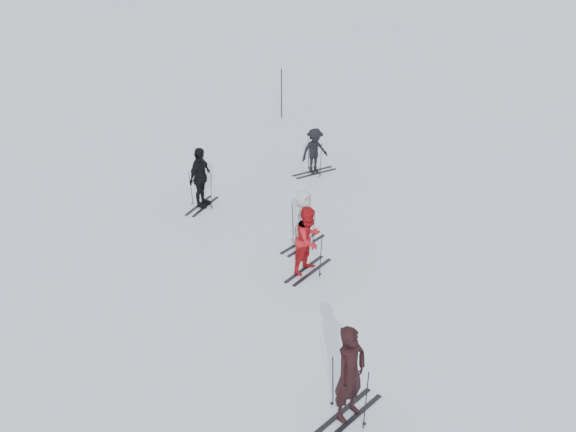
% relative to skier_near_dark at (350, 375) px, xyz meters
% --- Properties ---
extents(ground, '(120.00, 120.00, 0.00)m').
position_rel_skier_near_dark_xyz_m(ground, '(-3.42, 4.12, -0.95)').
color(ground, silver).
rests_on(ground, ground).
extents(skier_near_dark, '(0.66, 0.80, 1.89)m').
position_rel_skier_near_dark_xyz_m(skier_near_dark, '(0.00, 0.00, 0.00)').
color(skier_near_dark, black).
rests_on(skier_near_dark, ground).
extents(skier_red, '(0.84, 0.97, 1.74)m').
position_rel_skier_near_dark_xyz_m(skier_red, '(-2.52, 4.34, -0.07)').
color(skier_red, '#AE1318').
rests_on(skier_red, ground).
extents(skier_grey, '(0.69, 0.87, 1.55)m').
position_rel_skier_near_dark_xyz_m(skier_grey, '(-3.16, 5.54, -0.17)').
color(skier_grey, '#B7BBC1').
rests_on(skier_grey, ground).
extents(skier_uphill_left, '(0.46, 1.08, 1.84)m').
position_rel_skier_near_dark_xyz_m(skier_uphill_left, '(-6.86, 6.51, -0.02)').
color(skier_uphill_left, black).
rests_on(skier_uphill_left, ground).
extents(skier_uphill_far, '(1.03, 1.14, 1.53)m').
position_rel_skier_near_dark_xyz_m(skier_uphill_far, '(-4.71, 10.31, -0.18)').
color(skier_uphill_far, black).
rests_on(skier_uphill_far, ground).
extents(skis_near_dark, '(1.86, 1.38, 1.21)m').
position_rel_skier_near_dark_xyz_m(skis_near_dark, '(0.00, 0.00, -0.34)').
color(skis_near_dark, black).
rests_on(skis_near_dark, ground).
extents(skis_red, '(1.79, 1.22, 1.19)m').
position_rel_skier_near_dark_xyz_m(skis_red, '(-2.52, 4.34, -0.35)').
color(skis_red, black).
rests_on(skis_red, ground).
extents(skis_grey, '(1.76, 1.26, 1.16)m').
position_rel_skier_near_dark_xyz_m(skis_grey, '(-3.16, 5.54, -0.37)').
color(skis_grey, black).
rests_on(skis_grey, ground).
extents(skis_uphill_left, '(1.55, 0.83, 1.12)m').
position_rel_skier_near_dark_xyz_m(skis_uphill_left, '(-6.86, 6.51, -0.38)').
color(skis_uphill_left, black).
rests_on(skis_uphill_left, ground).
extents(skis_uphill_far, '(1.84, 1.64, 1.20)m').
position_rel_skier_near_dark_xyz_m(skis_uphill_far, '(-4.71, 10.31, -0.35)').
color(skis_uphill_far, black).
rests_on(skis_uphill_far, ground).
extents(piste_marker, '(0.05, 0.05, 2.08)m').
position_rel_skier_near_dark_xyz_m(piste_marker, '(-8.16, 15.32, 0.09)').
color(piste_marker, black).
rests_on(piste_marker, ground).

